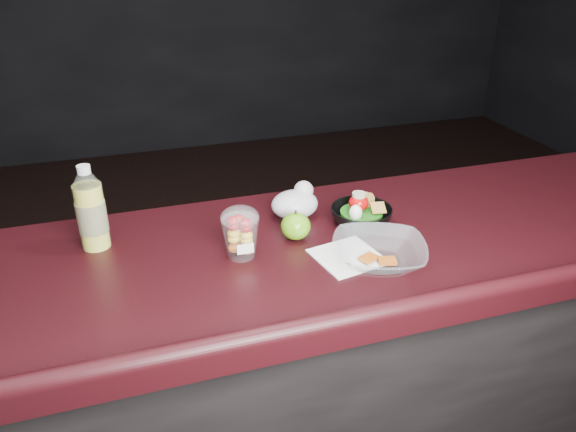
# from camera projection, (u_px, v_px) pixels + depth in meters

# --- Properties ---
(counter) EXTENTS (4.06, 0.71, 1.02)m
(counter) POSITION_uv_depth(u_px,v_px,m) (252.00, 400.00, 1.69)
(counter) COLOR black
(counter) RESTS_ON ground
(lemonade_bottle) EXTENTS (0.08, 0.08, 0.23)m
(lemonade_bottle) POSITION_uv_depth(u_px,v_px,m) (91.00, 214.00, 1.45)
(lemonade_bottle) COLOR #D0D938
(lemonade_bottle) RESTS_ON counter
(fruit_cup) EXTENTS (0.10, 0.10, 0.14)m
(fruit_cup) POSITION_uv_depth(u_px,v_px,m) (240.00, 232.00, 1.42)
(fruit_cup) COLOR white
(fruit_cup) RESTS_ON counter
(green_apple) EXTENTS (0.08, 0.08, 0.08)m
(green_apple) POSITION_uv_depth(u_px,v_px,m) (296.00, 226.00, 1.52)
(green_apple) COLOR #4C8A0F
(green_apple) RESTS_ON counter
(plastic_bag) EXTENTS (0.14, 0.11, 0.10)m
(plastic_bag) POSITION_uv_depth(u_px,v_px,m) (296.00, 203.00, 1.63)
(plastic_bag) COLOR silver
(plastic_bag) RESTS_ON counter
(snack_bowl) EXTENTS (0.19, 0.19, 0.09)m
(snack_bowl) POSITION_uv_depth(u_px,v_px,m) (361.00, 215.00, 1.59)
(snack_bowl) COLOR black
(snack_bowl) RESTS_ON counter
(takeout_bowl) EXTENTS (0.31, 0.31, 0.06)m
(takeout_bowl) POSITION_uv_depth(u_px,v_px,m) (379.00, 253.00, 1.41)
(takeout_bowl) COLOR silver
(takeout_bowl) RESTS_ON counter
(paper_napkin) EXTENTS (0.19, 0.19, 0.00)m
(paper_napkin) POSITION_uv_depth(u_px,v_px,m) (348.00, 257.00, 1.44)
(paper_napkin) COLOR white
(paper_napkin) RESTS_ON counter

